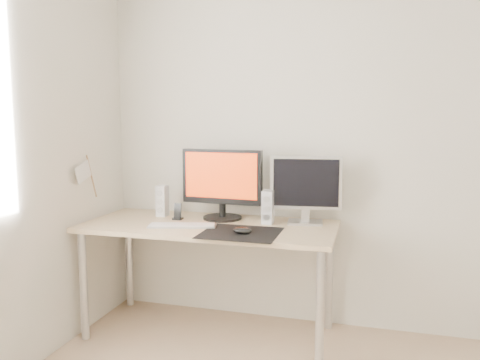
{
  "coord_description": "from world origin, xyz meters",
  "views": [
    {
      "loc": [
        0.05,
        -1.38,
        1.38
      ],
      "look_at": [
        -0.75,
        1.45,
        1.01
      ],
      "focal_mm": 35.0,
      "sensor_mm": 36.0,
      "label": 1
    }
  ],
  "objects_px": {
    "speaker_left": "(162,201)",
    "phone_dock": "(178,215)",
    "desk": "(209,236)",
    "speaker_right": "(268,207)",
    "keyboard": "(182,225)",
    "second_monitor": "(306,186)",
    "main_monitor": "(222,181)",
    "mouse": "(242,231)"
  },
  "relations": [
    {
      "from": "speaker_right",
      "to": "phone_dock",
      "type": "bearing_deg",
      "value": -176.26
    },
    {
      "from": "phone_dock",
      "to": "main_monitor",
      "type": "bearing_deg",
      "value": 18.29
    },
    {
      "from": "mouse",
      "to": "desk",
      "type": "bearing_deg",
      "value": 142.62
    },
    {
      "from": "main_monitor",
      "to": "keyboard",
      "type": "relative_size",
      "value": 1.26
    },
    {
      "from": "main_monitor",
      "to": "speaker_right",
      "type": "relative_size",
      "value": 2.59
    },
    {
      "from": "keyboard",
      "to": "phone_dock",
      "type": "relative_size",
      "value": 3.94
    },
    {
      "from": "phone_dock",
      "to": "desk",
      "type": "bearing_deg",
      "value": -16.12
    },
    {
      "from": "desk",
      "to": "second_monitor",
      "type": "bearing_deg",
      "value": 17.05
    },
    {
      "from": "desk",
      "to": "speaker_right",
      "type": "height_order",
      "value": "speaker_right"
    },
    {
      "from": "phone_dock",
      "to": "mouse",
      "type": "bearing_deg",
      "value": -28.41
    },
    {
      "from": "speaker_left",
      "to": "speaker_right",
      "type": "height_order",
      "value": "same"
    },
    {
      "from": "mouse",
      "to": "second_monitor",
      "type": "height_order",
      "value": "second_monitor"
    },
    {
      "from": "main_monitor",
      "to": "mouse",
      "type": "bearing_deg",
      "value": -56.93
    },
    {
      "from": "speaker_right",
      "to": "keyboard",
      "type": "xyz_separation_m",
      "value": [
        -0.49,
        -0.23,
        -0.1
      ]
    },
    {
      "from": "mouse",
      "to": "speaker_right",
      "type": "bearing_deg",
      "value": 76.26
    },
    {
      "from": "speaker_left",
      "to": "keyboard",
      "type": "distance_m",
      "value": 0.38
    },
    {
      "from": "desk",
      "to": "second_monitor",
      "type": "relative_size",
      "value": 3.54
    },
    {
      "from": "main_monitor",
      "to": "phone_dock",
      "type": "height_order",
      "value": "main_monitor"
    },
    {
      "from": "second_monitor",
      "to": "speaker_left",
      "type": "bearing_deg",
      "value": -178.25
    },
    {
      "from": "speaker_left",
      "to": "phone_dock",
      "type": "xyz_separation_m",
      "value": [
        0.15,
        -0.08,
        -0.07
      ]
    },
    {
      "from": "desk",
      "to": "keyboard",
      "type": "xyz_separation_m",
      "value": [
        -0.14,
        -0.12,
        0.09
      ]
    },
    {
      "from": "main_monitor",
      "to": "speaker_right",
      "type": "distance_m",
      "value": 0.36
    },
    {
      "from": "desk",
      "to": "speaker_right",
      "type": "distance_m",
      "value": 0.42
    },
    {
      "from": "desk",
      "to": "second_monitor",
      "type": "distance_m",
      "value": 0.69
    },
    {
      "from": "speaker_left",
      "to": "phone_dock",
      "type": "height_order",
      "value": "speaker_left"
    },
    {
      "from": "mouse",
      "to": "keyboard",
      "type": "distance_m",
      "value": 0.43
    },
    {
      "from": "desk",
      "to": "speaker_right",
      "type": "relative_size",
      "value": 7.52
    },
    {
      "from": "phone_dock",
      "to": "speaker_right",
      "type": "bearing_deg",
      "value": 3.74
    },
    {
      "from": "speaker_left",
      "to": "keyboard",
      "type": "xyz_separation_m",
      "value": [
        0.26,
        -0.27,
        -0.1
      ]
    },
    {
      "from": "desk",
      "to": "keyboard",
      "type": "relative_size",
      "value": 3.67
    },
    {
      "from": "main_monitor",
      "to": "keyboard",
      "type": "height_order",
      "value": "main_monitor"
    },
    {
      "from": "mouse",
      "to": "second_monitor",
      "type": "bearing_deg",
      "value": 51.76
    },
    {
      "from": "speaker_right",
      "to": "phone_dock",
      "type": "xyz_separation_m",
      "value": [
        -0.6,
        -0.04,
        -0.07
      ]
    },
    {
      "from": "mouse",
      "to": "second_monitor",
      "type": "distance_m",
      "value": 0.55
    },
    {
      "from": "speaker_right",
      "to": "phone_dock",
      "type": "distance_m",
      "value": 0.61
    },
    {
      "from": "desk",
      "to": "keyboard",
      "type": "distance_m",
      "value": 0.2
    },
    {
      "from": "second_monitor",
      "to": "phone_dock",
      "type": "xyz_separation_m",
      "value": [
        -0.83,
        -0.11,
        -0.21
      ]
    },
    {
      "from": "phone_dock",
      "to": "second_monitor",
      "type": "bearing_deg",
      "value": 7.45
    },
    {
      "from": "main_monitor",
      "to": "second_monitor",
      "type": "height_order",
      "value": "main_monitor"
    },
    {
      "from": "speaker_left",
      "to": "second_monitor",
      "type": "bearing_deg",
      "value": 1.75
    },
    {
      "from": "main_monitor",
      "to": "speaker_left",
      "type": "relative_size",
      "value": 2.59
    },
    {
      "from": "main_monitor",
      "to": "speaker_left",
      "type": "bearing_deg",
      "value": -178.21
    }
  ]
}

